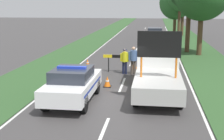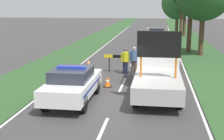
# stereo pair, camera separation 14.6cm
# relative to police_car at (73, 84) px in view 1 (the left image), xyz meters

# --- Properties ---
(ground_plane) EXTENTS (160.00, 160.00, 0.00)m
(ground_plane) POSITION_rel_police_car_xyz_m (1.88, 0.50, -0.81)
(ground_plane) COLOR #3D3A3A
(lane_markings) EXTENTS (7.40, 65.94, 0.01)m
(lane_markings) POSITION_rel_police_car_xyz_m (1.88, 14.56, -0.81)
(lane_markings) COLOR silver
(lane_markings) RESTS_ON ground
(grass_verge_left) EXTENTS (3.72, 120.00, 0.03)m
(grass_verge_left) POSITION_rel_police_car_xyz_m (-3.73, 20.50, -0.80)
(grass_verge_left) COLOR #2D5128
(grass_verge_left) RESTS_ON ground
(grass_verge_right) EXTENTS (3.72, 120.00, 0.03)m
(grass_verge_right) POSITION_rel_police_car_xyz_m (7.48, 20.50, -0.80)
(grass_verge_right) COLOR #2D5128
(grass_verge_right) RESTS_ON ground
(police_car) EXTENTS (1.83, 4.57, 1.64)m
(police_car) POSITION_rel_police_car_xyz_m (0.00, 0.00, 0.00)
(police_car) COLOR white
(police_car) RESTS_ON ground
(work_truck) EXTENTS (2.11, 6.27, 3.16)m
(work_truck) POSITION_rel_police_car_xyz_m (3.75, 2.38, 0.30)
(work_truck) COLOR white
(work_truck) RESTS_ON ground
(road_barrier) EXTENTS (3.40, 0.08, 1.11)m
(road_barrier) POSITION_rel_police_car_xyz_m (2.02, 6.40, 0.12)
(road_barrier) COLOR black
(road_barrier) RESTS_ON ground
(police_officer) EXTENTS (0.56, 0.36, 1.57)m
(police_officer) POSITION_rel_police_car_xyz_m (1.75, 5.91, 0.12)
(police_officer) COLOR #191E38
(police_officer) RESTS_ON ground
(pedestrian_civilian) EXTENTS (0.62, 0.40, 1.73)m
(pedestrian_civilian) POSITION_rel_police_car_xyz_m (2.29, 5.87, 0.20)
(pedestrian_civilian) COLOR brown
(pedestrian_civilian) RESTS_ON ground
(traffic_cone_near_police) EXTENTS (0.49, 0.49, 0.68)m
(traffic_cone_near_police) POSITION_rel_police_car_xyz_m (2.72, 7.02, -0.48)
(traffic_cone_near_police) COLOR black
(traffic_cone_near_police) RESTS_ON ground
(traffic_cone_centre_front) EXTENTS (0.41, 0.41, 0.57)m
(traffic_cone_centre_front) POSITION_rel_police_car_xyz_m (1.13, 2.72, -0.53)
(traffic_cone_centre_front) COLOR black
(traffic_cone_centre_front) RESTS_ON ground
(traffic_cone_near_truck) EXTENTS (0.39, 0.39, 0.54)m
(traffic_cone_near_truck) POSITION_rel_police_car_xyz_m (2.25, 7.56, -0.55)
(traffic_cone_near_truck) COLOR black
(traffic_cone_near_truck) RESTS_ON ground
(traffic_cone_behind_barrier) EXTENTS (0.39, 0.39, 0.54)m
(traffic_cone_behind_barrier) POSITION_rel_police_car_xyz_m (-1.02, 7.80, -0.55)
(traffic_cone_behind_barrier) COLOR black
(traffic_cone_behind_barrier) RESTS_ON ground
(traffic_cone_lane_edge) EXTENTS (0.35, 0.35, 0.49)m
(traffic_cone_lane_edge) POSITION_rel_police_car_xyz_m (-0.79, 5.12, -0.57)
(traffic_cone_lane_edge) COLOR black
(traffic_cone_lane_edge) RESTS_ON ground
(queued_car_wagon_maroon) EXTENTS (1.78, 4.32, 1.56)m
(queued_car_wagon_maroon) POSITION_rel_police_car_xyz_m (3.68, 11.29, -0.01)
(queued_car_wagon_maroon) COLOR maroon
(queued_car_wagon_maroon) RESTS_ON ground
(queued_car_van_white) EXTENTS (1.74, 4.24, 1.67)m
(queued_car_van_white) POSITION_rel_police_car_xyz_m (3.59, 17.28, 0.05)
(queued_car_van_white) COLOR silver
(queued_car_van_white) RESTS_ON ground
(queued_car_sedan_black) EXTENTS (1.81, 4.65, 1.59)m
(queued_car_sedan_black) POSITION_rel_police_car_xyz_m (3.57, 23.36, 0.01)
(queued_car_sedan_black) COLOR black
(queued_car_sedan_black) RESTS_ON ground
(roadside_tree_near_right) EXTENTS (4.35, 4.35, 6.70)m
(roadside_tree_near_right) POSITION_rel_police_car_xyz_m (6.25, 31.02, 3.59)
(roadside_tree_near_right) COLOR #4C3823
(roadside_tree_near_right) RESTS_ON ground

